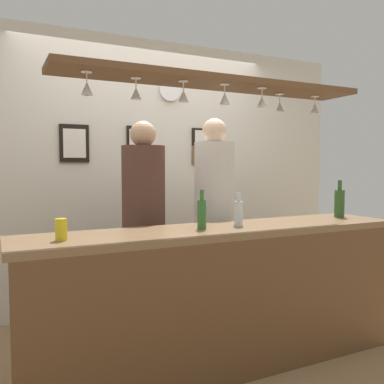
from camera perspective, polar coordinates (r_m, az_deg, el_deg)
The scene contains 22 objects.
ground_plane at distance 3.34m, azimuth 0.80°, elevation -20.63°, with size 8.00×8.00×0.00m, color olive.
back_wall at distance 4.06m, azimuth -6.19°, elevation 2.58°, with size 4.40×0.06×2.60m, color silver.
bar_counter at distance 2.71m, azimuth 5.69°, elevation -11.80°, with size 2.70×0.55×0.96m.
overhead_glass_rack at distance 2.84m, azimuth 3.66°, elevation 15.04°, with size 2.20×0.36×0.04m, color brown.
hanging_wineglass_far_left at distance 2.48m, azimuth -14.49°, elevation 13.96°, with size 0.07×0.07×0.13m.
hanging_wineglass_left at distance 2.59m, azimuth -7.84°, elevation 13.59°, with size 0.07×0.07×0.13m.
hanging_wineglass_center_left at distance 2.66m, azimuth -1.21°, elevation 13.37°, with size 0.07×0.07×0.13m.
hanging_wineglass_center at distance 2.77m, azimuth 4.59°, elevation 12.98°, with size 0.07×0.07×0.13m.
hanging_wineglass_center_right at distance 2.93m, azimuth 9.75°, elevation 12.43°, with size 0.07×0.07×0.13m.
hanging_wineglass_right at distance 3.19m, azimuth 12.15°, elevation 11.67°, with size 0.07×0.07×0.13m.
hanging_wineglass_far_right at distance 3.36m, azimuth 16.78°, elevation 11.19°, with size 0.07×0.07×0.13m.
person_middle_brown_shirt at distance 3.23m, azimuth -6.78°, elevation -2.28°, with size 0.34×0.34×1.73m.
person_right_white_patterned_shirt at distance 3.48m, azimuth 3.13°, elevation -1.27°, with size 0.34×0.34×1.78m.
bottle_soda_clear at distance 2.84m, azimuth 6.52°, elevation -2.87°, with size 0.06×0.06×0.23m.
bottle_beer_green_import at distance 2.69m, azimuth 1.39°, elevation -2.97°, with size 0.06×0.06×0.26m.
bottle_champagne_green at distance 3.51m, azimuth 19.92°, elevation -1.39°, with size 0.08×0.08×0.30m.
drink_can at distance 2.39m, azimuth -17.83°, elevation -5.01°, with size 0.07×0.07×0.12m, color yellow.
picture_frame_lower_pair at distance 4.27m, azimuth 1.84°, elevation 5.07°, with size 0.30×0.02×0.18m.
picture_frame_caricature at distance 3.84m, azimuth -16.13°, elevation 6.55°, with size 0.26×0.02×0.34m.
picture_frame_crest at distance 3.98m, azimuth -7.84°, elevation 7.28°, with size 0.18×0.02×0.26m.
picture_frame_upper_small at distance 4.26m, azimuth 1.37°, elevation 7.69°, with size 0.22×0.02×0.18m.
wall_clock at distance 4.16m, azimuth -3.11°, elevation 14.06°, with size 0.22×0.22×0.03m, color white.
Camera 1 is at (-1.37, -2.72, 1.38)m, focal length 38.13 mm.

